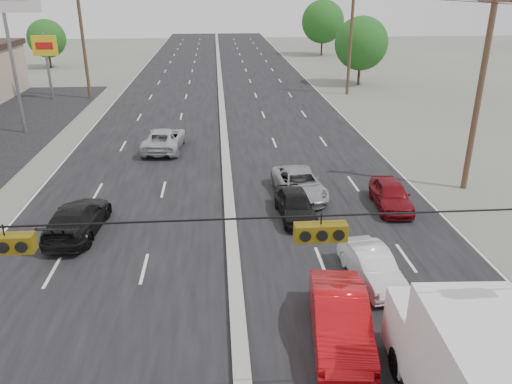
% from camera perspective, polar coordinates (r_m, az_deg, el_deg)
% --- Properties ---
extents(road_surface, '(20.00, 160.00, 0.02)m').
position_cam_1_polar(road_surface, '(39.91, -3.80, 8.00)').
color(road_surface, black).
rests_on(road_surface, ground).
extents(center_median, '(0.50, 160.00, 0.20)m').
position_cam_1_polar(center_median, '(39.88, -3.80, 8.14)').
color(center_median, gray).
rests_on(center_median, ground).
extents(utility_pole_left_c, '(1.60, 0.30, 10.00)m').
position_cam_1_polar(utility_pole_left_c, '(50.34, -19.13, 15.79)').
color(utility_pole_left_c, '#422D1E').
rests_on(utility_pole_left_c, ground).
extents(utility_pole_right_b, '(1.60, 0.30, 10.00)m').
position_cam_1_polar(utility_pole_right_b, '(27.40, 24.19, 10.40)').
color(utility_pole_right_b, '#422D1E').
rests_on(utility_pole_right_b, ground).
extents(utility_pole_right_c, '(1.60, 0.30, 10.00)m').
position_cam_1_polar(utility_pole_right_c, '(50.58, 10.76, 16.62)').
color(utility_pole_right_c, '#422D1E').
rests_on(utility_pole_right_c, ground).
extents(traffic_signals, '(25.00, 0.30, 0.54)m').
position_cam_1_polar(traffic_signals, '(9.90, 6.83, -4.35)').
color(traffic_signals, black).
rests_on(traffic_signals, ground).
extents(pole_sign_billboard, '(5.00, 0.25, 11.00)m').
position_cam_1_polar(pole_sign_billboard, '(39.26, -27.04, 18.64)').
color(pole_sign_billboard, slate).
rests_on(pole_sign_billboard, ground).
extents(pole_sign_far, '(2.20, 0.25, 6.00)m').
position_cam_1_polar(pole_sign_far, '(51.36, -22.93, 14.60)').
color(pole_sign_far, slate).
rests_on(pole_sign_far, ground).
extents(tree_left_far, '(4.80, 4.80, 6.12)m').
position_cam_1_polar(tree_left_far, '(72.21, -22.82, 15.87)').
color(tree_left_far, '#382619').
rests_on(tree_left_far, ground).
extents(tree_right_mid, '(5.60, 5.60, 7.14)m').
position_cam_1_polar(tree_right_mid, '(56.11, 11.94, 16.28)').
color(tree_right_mid, '#382619').
rests_on(tree_right_mid, ground).
extents(tree_right_far, '(6.40, 6.40, 8.16)m').
position_cam_1_polar(tree_right_far, '(80.51, 7.64, 18.74)').
color(tree_right_far, '#382619').
rests_on(tree_right_far, ground).
extents(red_sedan, '(2.15, 4.77, 1.52)m').
position_cam_1_polar(red_sedan, '(15.50, 9.58, -14.20)').
color(red_sedan, '#B70B10').
rests_on(red_sedan, ground).
extents(queue_car_a, '(1.75, 3.91, 1.30)m').
position_cam_1_polar(queue_car_a, '(22.94, 4.52, -1.47)').
color(queue_car_a, black).
rests_on(queue_car_a, ground).
extents(queue_car_b, '(1.74, 3.84, 1.22)m').
position_cam_1_polar(queue_car_b, '(18.59, 13.06, -8.28)').
color(queue_car_b, silver).
rests_on(queue_car_b, ground).
extents(queue_car_c, '(2.61, 4.85, 1.29)m').
position_cam_1_polar(queue_car_c, '(25.36, 4.95, 0.90)').
color(queue_car_c, '#95979C').
rests_on(queue_car_c, ground).
extents(queue_car_e, '(1.85, 3.97, 1.32)m').
position_cam_1_polar(queue_car_e, '(24.79, 15.17, -0.32)').
color(queue_car_e, maroon).
rests_on(queue_car_e, ground).
extents(oncoming_near, '(2.29, 4.90, 1.38)m').
position_cam_1_polar(oncoming_near, '(22.74, -19.75, -2.92)').
color(oncoming_near, black).
rests_on(oncoming_near, ground).
extents(oncoming_far, '(2.75, 5.24, 1.41)m').
position_cam_1_polar(oncoming_far, '(33.18, -10.45, 5.94)').
color(oncoming_far, '#ABAEB3').
rests_on(oncoming_far, ground).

